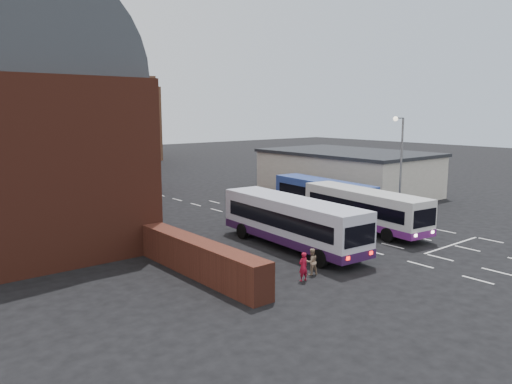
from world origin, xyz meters
TOP-DOWN VIEW (x-y plane):
  - ground at (0.00, 0.00)m, footprint 180.00×180.00m
  - forecourt_wall at (-10.20, 2.00)m, footprint 1.20×10.00m
  - cream_building at (15.00, 14.00)m, footprint 10.40×16.40m
  - brick_terrace at (-6.00, 46.00)m, footprint 22.00×10.00m
  - castle_keep at (6.00, 66.00)m, footprint 22.00×22.00m
  - bus_white_outbound at (-3.06, 2.87)m, footprint 3.38×11.13m
  - bus_white_inbound at (4.02, 3.05)m, footprint 3.46×10.36m
  - bus_blue at (6.00, 8.74)m, footprint 3.11×9.97m
  - bus_red_double at (-0.75, 30.54)m, footprint 3.45×11.38m
  - street_lamp at (8.33, 3.32)m, footprint 1.57×0.50m
  - pedestrian_red at (-6.73, -1.83)m, footprint 0.55×0.38m
  - pedestrian_beige at (-5.74, -1.43)m, footprint 0.76×0.65m

SIDE VIEW (x-z plane):
  - ground at x=0.00m, z-range 0.00..0.00m
  - pedestrian_beige at x=-5.74m, z-range 0.00..1.37m
  - pedestrian_red at x=-6.73m, z-range 0.00..1.44m
  - forecourt_wall at x=-10.20m, z-range 0.00..1.80m
  - bus_blue at x=6.00m, z-range 0.24..2.92m
  - bus_white_inbound at x=4.02m, z-range 0.25..3.02m
  - bus_white_outbound at x=-3.06m, z-range 0.27..3.27m
  - cream_building at x=15.00m, z-range 0.03..4.28m
  - bus_red_double at x=-0.75m, z-range 0.14..4.63m
  - street_lamp at x=8.33m, z-range 0.81..8.61m
  - brick_terrace at x=-6.00m, z-range 0.00..11.00m
  - castle_keep at x=6.00m, z-range 0.00..12.00m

